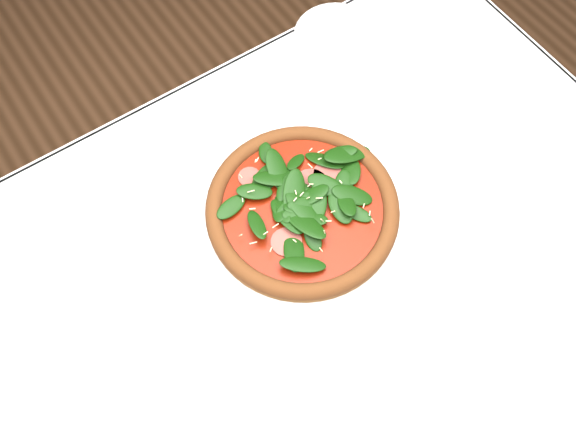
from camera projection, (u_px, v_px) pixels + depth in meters
ground at (294, 388)px, 1.60m from camera, size 6.00×6.00×0.00m
dining_table at (298, 303)px, 1.02m from camera, size 1.21×0.81×0.75m
plate at (302, 213)px, 0.97m from camera, size 0.34×0.34×0.01m
pizza at (302, 207)px, 0.96m from camera, size 0.33×0.33×0.04m
saucer_far at (337, 36)px, 1.13m from camera, size 0.15×0.15×0.01m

